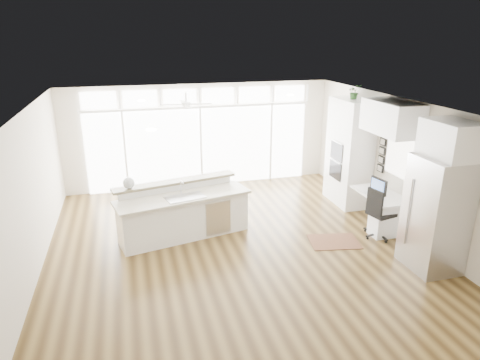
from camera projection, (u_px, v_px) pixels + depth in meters
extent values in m
cube|color=#3E2B13|center=(239.00, 253.00, 8.06)|extent=(7.00, 8.00, 0.02)
cube|color=white|center=(239.00, 109.00, 7.18)|extent=(7.00, 8.00, 0.02)
cube|color=beige|center=(200.00, 136.00, 11.27)|extent=(7.00, 0.04, 2.70)
cube|color=beige|center=(349.00, 325.00, 3.96)|extent=(7.00, 0.04, 2.70)
cube|color=beige|center=(25.00, 204.00, 6.76)|extent=(0.04, 8.00, 2.70)
cube|color=beige|center=(409.00, 170.00, 8.47)|extent=(0.04, 8.00, 2.70)
cube|color=white|center=(201.00, 147.00, 11.31)|extent=(5.80, 0.06, 2.08)
cube|color=white|center=(199.00, 97.00, 10.88)|extent=(5.90, 0.06, 0.40)
cube|color=white|center=(400.00, 156.00, 8.67)|extent=(0.04, 0.85, 0.85)
cube|color=white|center=(186.00, 100.00, 9.68)|extent=(1.16, 1.16, 0.32)
cube|color=white|center=(236.00, 109.00, 7.36)|extent=(3.40, 3.00, 0.02)
cube|color=white|center=(349.00, 152.00, 10.07)|extent=(0.64, 1.20, 2.50)
cube|color=white|center=(379.00, 211.00, 8.97)|extent=(0.72, 1.30, 0.76)
cube|color=white|center=(392.00, 118.00, 8.34)|extent=(0.64, 1.30, 0.64)
cube|color=silver|center=(436.00, 214.00, 7.26)|extent=(0.76, 0.90, 2.00)
cube|color=white|center=(451.00, 139.00, 6.85)|extent=(0.64, 0.90, 0.60)
cube|color=black|center=(382.00, 155.00, 9.29)|extent=(0.06, 0.22, 0.80)
cube|color=white|center=(184.00, 212.00, 8.54)|extent=(2.83, 1.57, 1.06)
cube|color=#3D1F13|center=(334.00, 242.00, 8.46)|extent=(1.06, 0.85, 0.01)
cube|color=black|center=(381.00, 213.00, 8.52)|extent=(0.63, 0.60, 1.03)
sphere|color=silver|center=(129.00, 183.00, 8.25)|extent=(0.26, 0.26, 0.23)
cube|color=black|center=(379.00, 186.00, 8.77)|extent=(0.15, 0.45, 0.37)
cube|color=silver|center=(370.00, 195.00, 8.78)|extent=(0.16, 0.31, 0.01)
imported|color=#2C5A26|center=(354.00, 93.00, 9.62)|extent=(0.33, 0.36, 0.25)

